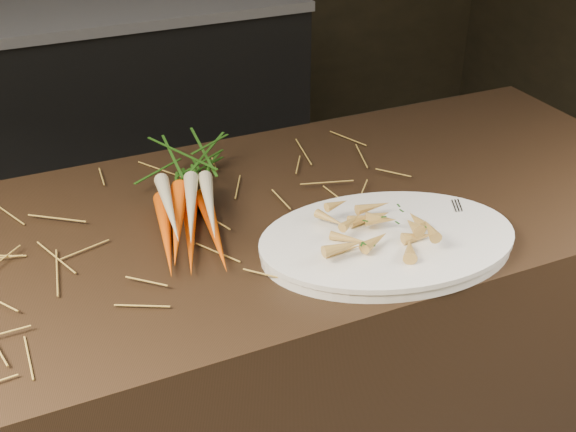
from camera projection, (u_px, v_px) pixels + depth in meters
name	position (u px, v px, depth m)	size (l,w,h in m)	color
back_counter	(90.00, 106.00, 3.07)	(1.82, 0.62, 0.84)	black
straw_bedding	(89.00, 250.00, 1.25)	(1.40, 0.60, 0.02)	olive
root_veg_bunch	(187.00, 182.00, 1.39)	(0.25, 0.49, 0.09)	#E3490A
serving_platter	(387.00, 244.00, 1.26)	(0.45, 0.30, 0.02)	white
roasted_veg_heap	(389.00, 226.00, 1.24)	(0.22, 0.16, 0.05)	#A7712F
serving_fork	(478.00, 231.00, 1.27)	(0.01, 0.17, 0.00)	silver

